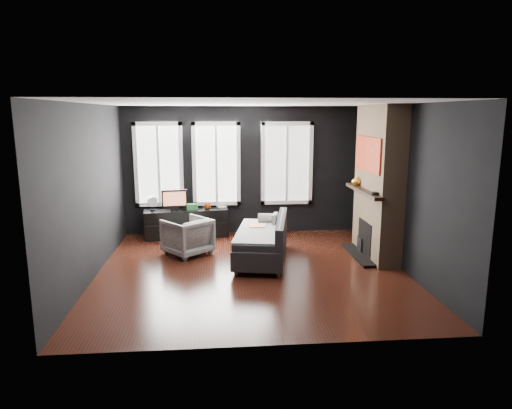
{
  "coord_description": "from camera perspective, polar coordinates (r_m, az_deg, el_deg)",
  "views": [
    {
      "loc": [
        -0.55,
        -7.15,
        2.54
      ],
      "look_at": [
        0.1,
        0.3,
        1.05
      ],
      "focal_mm": 32.0,
      "sensor_mm": 36.0,
      "label": 1
    }
  ],
  "objects": [
    {
      "name": "ceiling",
      "position": [
        7.17,
        -0.6,
        12.54
      ],
      "size": [
        5.0,
        5.0,
        0.0
      ],
      "primitive_type": "plane",
      "color": "white",
      "rests_on": "ground"
    },
    {
      "name": "wall_left",
      "position": [
        7.51,
        -19.97,
        1.46
      ],
      "size": [
        0.02,
        5.0,
        2.7
      ],
      "primitive_type": "cube",
      "color": "black",
      "rests_on": "ground"
    },
    {
      "name": "mantel_vase",
      "position": [
        8.69,
        12.49,
        2.96
      ],
      "size": [
        0.25,
        0.25,
        0.19
      ],
      "primitive_type": "imported",
      "rotation": [
        0.0,
        0.0,
        0.38
      ],
      "color": "#C0782A",
      "rests_on": "fireplace"
    },
    {
      "name": "fireplace",
      "position": [
        8.35,
        15.06,
        2.68
      ],
      "size": [
        0.7,
        1.62,
        2.7
      ],
      "primitive_type": null,
      "color": "#93724C",
      "rests_on": "floor"
    },
    {
      "name": "storage_box",
      "position": [
        9.54,
        -7.97,
        -0.28
      ],
      "size": [
        0.22,
        0.14,
        0.12
      ],
      "primitive_type": "cube",
      "rotation": [
        0.0,
        0.0,
        0.01
      ],
      "color": "#2F6F38",
      "rests_on": "media_console"
    },
    {
      "name": "stripe_pillow",
      "position": [
        8.47,
        2.36,
        -2.21
      ],
      "size": [
        0.16,
        0.33,
        0.32
      ],
      "primitive_type": "cube",
      "rotation": [
        0.0,
        0.0,
        -0.29
      ],
      "color": "gray",
      "rests_on": "sofa"
    },
    {
      "name": "mantel_clock",
      "position": [
        7.77,
        14.66,
        1.34
      ],
      "size": [
        0.13,
        0.13,
        0.04
      ],
      "primitive_type": "cylinder",
      "rotation": [
        0.0,
        0.0,
        0.04
      ],
      "color": "black",
      "rests_on": "fireplace"
    },
    {
      "name": "mug",
      "position": [
        9.6,
        -6.07,
        -0.11
      ],
      "size": [
        0.16,
        0.13,
        0.14
      ],
      "primitive_type": "imported",
      "rotation": [
        0.0,
        0.0,
        0.21
      ],
      "color": "#DF4D09",
      "rests_on": "media_console"
    },
    {
      "name": "floor",
      "position": [
        7.61,
        -0.56,
        -8.23
      ],
      "size": [
        5.0,
        5.0,
        0.0
      ],
      "primitive_type": "plane",
      "color": "black",
      "rests_on": "ground"
    },
    {
      "name": "armchair",
      "position": [
        8.44,
        -8.57,
        -3.73
      ],
      "size": [
        1.0,
        0.99,
        0.75
      ],
      "primitive_type": "imported",
      "rotation": [
        0.0,
        0.0,
        -2.45
      ],
      "color": "silver",
      "rests_on": "floor"
    },
    {
      "name": "wall_right",
      "position": [
        7.87,
        17.9,
        2.01
      ],
      "size": [
        0.02,
        5.0,
        2.7
      ],
      "primitive_type": "cube",
      "color": "black",
      "rests_on": "ground"
    },
    {
      "name": "monitor",
      "position": [
        9.53,
        -10.15,
        0.74
      ],
      "size": [
        0.54,
        0.19,
        0.48
      ],
      "primitive_type": null,
      "rotation": [
        0.0,
        0.0,
        0.14
      ],
      "color": "black",
      "rests_on": "media_console"
    },
    {
      "name": "desk_fan",
      "position": [
        9.57,
        -12.8,
        0.14
      ],
      "size": [
        0.29,
        0.29,
        0.3
      ],
      "primitive_type": null,
      "rotation": [
        0.0,
        0.0,
        0.47
      ],
      "color": "gray",
      "rests_on": "media_console"
    },
    {
      "name": "book",
      "position": [
        9.71,
        -4.83,
        0.34
      ],
      "size": [
        0.17,
        0.07,
        0.23
      ],
      "primitive_type": "imported",
      "rotation": [
        0.0,
        0.0,
        0.31
      ],
      "color": "#B2A98F",
      "rests_on": "media_console"
    },
    {
      "name": "sofa",
      "position": [
        8.0,
        0.68,
        -4.3
      ],
      "size": [
        1.24,
        1.97,
        0.79
      ],
      "primitive_type": null,
      "rotation": [
        0.0,
        0.0,
        -0.19
      ],
      "color": "#232426",
      "rests_on": "floor"
    },
    {
      "name": "windows",
      "position": [
        9.61,
        -4.46,
        10.28
      ],
      "size": [
        4.0,
        0.16,
        1.76
      ],
      "primitive_type": null,
      "color": "white",
      "rests_on": "wall_back"
    },
    {
      "name": "media_console",
      "position": [
        9.68,
        -8.71,
        -2.28
      ],
      "size": [
        1.76,
        0.75,
        0.59
      ],
      "primitive_type": null,
      "rotation": [
        0.0,
        0.0,
        0.13
      ],
      "color": "black",
      "rests_on": "floor"
    },
    {
      "name": "wall_back",
      "position": [
        9.74,
        -1.72,
        4.25
      ],
      "size": [
        5.0,
        0.02,
        2.7
      ],
      "primitive_type": "cube",
      "color": "black",
      "rests_on": "ground"
    }
  ]
}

